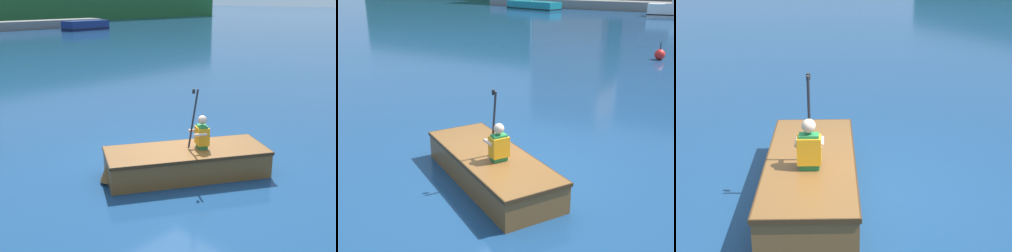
{
  "view_description": "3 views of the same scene",
  "coord_description": "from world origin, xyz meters",
  "views": [
    {
      "loc": [
        -5.7,
        -5.52,
        3.25
      ],
      "look_at": [
        -0.23,
        0.06,
        0.87
      ],
      "focal_mm": 45.0,
      "sensor_mm": 36.0,
      "label": 1
    },
    {
      "loc": [
        3.37,
        -5.9,
        3.37
      ],
      "look_at": [
        -0.23,
        0.06,
        0.87
      ],
      "focal_mm": 45.0,
      "sensor_mm": 36.0,
      "label": 2
    },
    {
      "loc": [
        5.16,
        -3.2,
        3.15
      ],
      "look_at": [
        -0.23,
        0.06,
        0.87
      ],
      "focal_mm": 55.0,
      "sensor_mm": 36.0,
      "label": 3
    }
  ],
  "objects": [
    {
      "name": "ground_plane",
      "position": [
        0.0,
        0.0,
        0.0
      ],
      "size": [
        300.0,
        300.0,
        0.0
      ],
      "primitive_type": "plane",
      "color": "navy"
    },
    {
      "name": "moored_boat_dock_center_near",
      "position": [
        19.95,
        33.05,
        0.46
      ],
      "size": [
        5.26,
        2.42,
        0.99
      ],
      "color": "navy",
      "rests_on": "ground"
    },
    {
      "name": "person_paddler",
      "position": [
        0.02,
        -0.58,
        0.8
      ],
      "size": [
        0.44,
        0.44,
        1.15
      ],
      "color": "#267F3F",
      "rests_on": "rowboat_foreground"
    },
    {
      "name": "rowboat_foreground",
      "position": [
        -0.28,
        -0.41,
        0.29
      ],
      "size": [
        3.22,
        2.52,
        0.52
      ],
      "color": "brown",
      "rests_on": "ground"
    }
  ]
}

